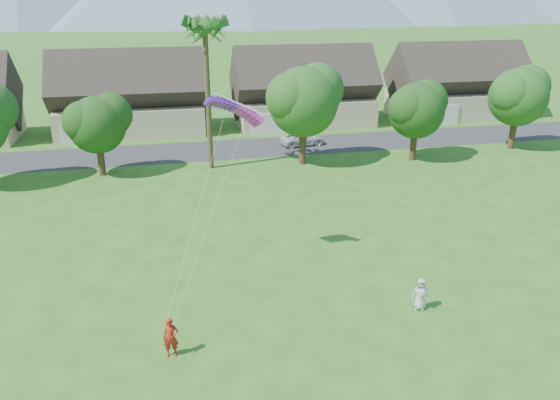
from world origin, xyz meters
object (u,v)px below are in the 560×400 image
object	(u,v)px
kite_flyer	(171,338)
parked_car	(302,139)
parafoil_kite	(236,108)
watcher	(421,294)

from	to	relation	value
kite_flyer	parked_car	xyz separation A→B (m)	(13.75, 31.14, -0.28)
kite_flyer	parked_car	distance (m)	34.04
parked_car	parafoil_kite	distance (m)	26.40
parked_car	parafoil_kite	world-z (taller)	parafoil_kite
parked_car	parafoil_kite	xyz separation A→B (m)	(-9.68, -23.18, 8.12)
watcher	parafoil_kite	bearing A→B (deg)	163.25
parafoil_kite	parked_car	bearing A→B (deg)	65.01
kite_flyer	parafoil_kite	distance (m)	11.89
kite_flyer	watcher	bearing A→B (deg)	7.83
parked_car	parafoil_kite	size ratio (longest dim) A/B	1.45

